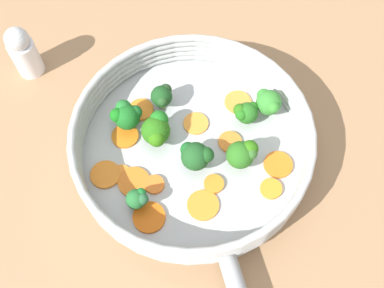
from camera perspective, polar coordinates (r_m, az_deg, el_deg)
ground_plane at (r=0.70m, az=-0.00°, el=-1.21°), size 4.00×4.00×0.00m
skillet at (r=0.69m, az=-0.00°, el=-0.89°), size 0.34×0.34×0.02m
skillet_rim_wall at (r=0.66m, az=-0.00°, el=0.56°), size 0.36×0.36×0.06m
skillet_rivet_left at (r=0.63m, az=-0.25°, el=-14.11°), size 0.01×0.01×0.01m
skillet_rivet_right at (r=0.64m, az=8.08°, el=-11.78°), size 0.01×0.01×0.01m
carrot_slice_0 at (r=0.67m, az=-8.98°, el=-3.83°), size 0.03×0.03×0.00m
carrot_slice_1 at (r=0.66m, az=2.80°, el=-5.09°), size 0.04×0.04×0.01m
carrot_slice_2 at (r=0.64m, az=-5.47°, el=-9.25°), size 0.06×0.06×0.01m
carrot_slice_3 at (r=0.68m, az=-10.95°, el=-3.83°), size 0.06×0.06×0.01m
carrot_slice_4 at (r=0.66m, az=-4.79°, el=-5.14°), size 0.04×0.04×0.01m
carrot_slice_5 at (r=0.70m, az=-8.50°, el=1.01°), size 0.05×0.05×0.00m
carrot_slice_6 at (r=0.72m, az=-6.49°, el=4.35°), size 0.06×0.06×0.01m
carrot_slice_7 at (r=0.67m, az=-7.38°, el=-4.79°), size 0.06×0.06×0.00m
carrot_slice_8 at (r=0.69m, az=4.88°, el=0.13°), size 0.05×0.05×0.00m
carrot_slice_9 at (r=0.67m, az=10.00°, el=-5.60°), size 0.05×0.05×0.01m
carrot_slice_10 at (r=0.73m, az=5.86°, el=5.31°), size 0.06×0.06×0.00m
carrot_slice_11 at (r=0.70m, az=0.49°, el=2.63°), size 0.05×0.05×0.00m
carrot_slice_12 at (r=0.65m, az=1.26°, el=-7.79°), size 0.06×0.06×0.00m
carrot_slice_13 at (r=0.68m, az=10.88°, el=-2.58°), size 0.05×0.05×0.00m
broccoli_floret_0 at (r=0.69m, az=-8.34°, el=3.65°), size 0.05×0.05×0.05m
broccoli_floret_1 at (r=0.65m, az=0.52°, el=-1.49°), size 0.04×0.05×0.05m
broccoli_floret_2 at (r=0.65m, az=6.52°, el=-1.20°), size 0.04×0.05×0.05m
broccoli_floret_3 at (r=0.70m, az=9.68°, el=5.25°), size 0.05×0.04×0.05m
broccoli_floret_4 at (r=0.70m, az=-3.81°, el=6.07°), size 0.04×0.03×0.05m
broccoli_floret_5 at (r=0.69m, az=6.85°, el=4.00°), size 0.03×0.04×0.04m
broccoli_floret_6 at (r=0.63m, az=-6.91°, el=-6.94°), size 0.03×0.03×0.04m
broccoli_floret_7 at (r=0.67m, az=-4.53°, el=1.81°), size 0.06×0.04×0.05m
salt_shaker at (r=0.80m, az=-20.64°, el=10.93°), size 0.04×0.04×0.10m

